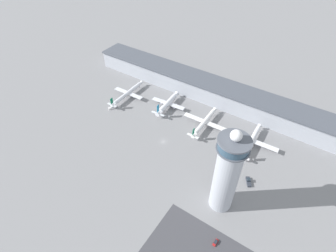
% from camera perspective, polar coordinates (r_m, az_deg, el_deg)
% --- Properties ---
extents(ground_plane, '(1000.00, 1000.00, 0.00)m').
position_cam_1_polar(ground_plane, '(201.51, -1.01, -3.40)').
color(ground_plane, gray).
extents(terminal_building, '(233.83, 25.00, 17.70)m').
position_cam_1_polar(terminal_building, '(242.96, 8.43, 8.06)').
color(terminal_building, '#A3A8B2').
rests_on(terminal_building, ground).
extents(control_tower, '(17.03, 17.03, 61.41)m').
position_cam_1_polar(control_tower, '(148.44, 12.68, -10.08)').
color(control_tower, '#ADB2BC').
rests_on(control_tower, ground).
extents(airplane_gate_alpha, '(30.50, 44.36, 11.32)m').
position_cam_1_polar(airplane_gate_alpha, '(245.78, -8.78, 7.07)').
color(airplane_gate_alpha, silver).
rests_on(airplane_gate_alpha, ground).
extents(airplane_gate_bravo, '(31.56, 35.44, 13.19)m').
position_cam_1_polar(airplane_gate_bravo, '(230.64, -0.05, 4.94)').
color(airplane_gate_bravo, silver).
rests_on(airplane_gate_bravo, ground).
extents(airplane_gate_charlie, '(37.52, 40.26, 11.64)m').
position_cam_1_polar(airplane_gate_charlie, '(213.30, 7.94, 0.86)').
color(airplane_gate_charlie, white).
rests_on(airplane_gate_charlie, ground).
extents(airplane_gate_delta, '(39.94, 40.27, 11.32)m').
position_cam_1_polar(airplane_gate_delta, '(206.22, 17.73, -3.07)').
color(airplane_gate_delta, white).
rests_on(airplane_gate_delta, ground).
extents(service_truck_catering, '(5.97, 7.23, 2.94)m').
position_cam_1_polar(service_truck_catering, '(225.90, -1.34, 3.01)').
color(service_truck_catering, black).
rests_on(service_truck_catering, ground).
extents(service_truck_fuel, '(4.88, 6.03, 2.71)m').
position_cam_1_polar(service_truck_fuel, '(236.25, -12.13, 3.94)').
color(service_truck_fuel, black).
rests_on(service_truck_fuel, ground).
extents(service_truck_baggage, '(6.10, 7.87, 2.68)m').
position_cam_1_polar(service_truck_baggage, '(184.53, 17.12, -11.47)').
color(service_truck_baggage, black).
rests_on(service_truck_baggage, ground).
extents(car_silver_sedan, '(1.91, 4.37, 1.40)m').
position_cam_1_polar(car_silver_sedan, '(159.45, 10.30, -23.66)').
color(car_silver_sedan, black).
rests_on(car_silver_sedan, ground).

